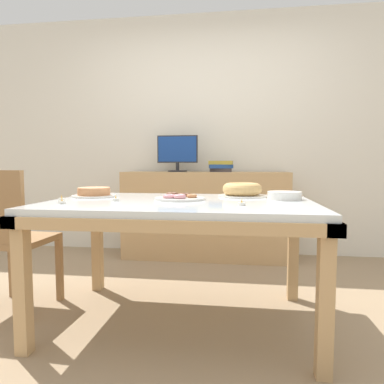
% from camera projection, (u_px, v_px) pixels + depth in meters
% --- Properties ---
extents(ground_plane, '(12.00, 12.00, 0.00)m').
position_uv_depth(ground_plane, '(181.00, 322.00, 2.12)').
color(ground_plane, '#997F60').
extents(wall_back, '(8.00, 0.10, 2.60)m').
position_uv_depth(wall_back, '(208.00, 135.00, 3.80)').
color(wall_back, silver).
rests_on(wall_back, ground).
extents(dining_table, '(1.60, 1.05, 0.76)m').
position_uv_depth(dining_table, '(181.00, 215.00, 2.07)').
color(dining_table, silver).
rests_on(dining_table, ground).
extents(chair, '(0.44, 0.44, 0.94)m').
position_uv_depth(chair, '(8.00, 235.00, 2.20)').
color(chair, olive).
rests_on(chair, ground).
extents(sideboard, '(1.69, 0.44, 0.90)m').
position_uv_depth(sideboard, '(205.00, 215.00, 3.57)').
color(sideboard, tan).
rests_on(sideboard, ground).
extents(computer_monitor, '(0.42, 0.20, 0.38)m').
position_uv_depth(computer_monitor, '(177.00, 154.00, 3.56)').
color(computer_monitor, '#262628').
rests_on(computer_monitor, sideboard).
extents(book_stack, '(0.26, 0.20, 0.11)m').
position_uv_depth(book_stack, '(221.00, 166.00, 3.51)').
color(book_stack, '#3F3838').
rests_on(book_stack, sideboard).
extents(cake_chocolate_round, '(0.29, 0.29, 0.06)m').
position_uv_depth(cake_chocolate_round, '(94.00, 193.00, 2.31)').
color(cake_chocolate_round, silver).
rests_on(cake_chocolate_round, dining_table).
extents(cake_golden_bundt, '(0.32, 0.32, 0.09)m').
position_uv_depth(cake_golden_bundt, '(242.00, 190.00, 2.31)').
color(cake_golden_bundt, silver).
rests_on(cake_golden_bundt, dining_table).
extents(pastry_platter, '(0.31, 0.31, 0.04)m').
position_uv_depth(pastry_platter, '(179.00, 198.00, 2.12)').
color(pastry_platter, silver).
rests_on(pastry_platter, dining_table).
extents(plate_stack, '(0.21, 0.21, 0.05)m').
position_uv_depth(plate_stack, '(285.00, 196.00, 2.13)').
color(plate_stack, silver).
rests_on(plate_stack, dining_table).
extents(tealight_right_edge, '(0.04, 0.04, 0.04)m').
position_uv_depth(tealight_right_edge, '(116.00, 199.00, 2.04)').
color(tealight_right_edge, silver).
rests_on(tealight_right_edge, dining_table).
extents(tealight_near_front, '(0.04, 0.04, 0.04)m').
position_uv_depth(tealight_near_front, '(242.00, 204.00, 1.81)').
color(tealight_near_front, silver).
rests_on(tealight_near_front, dining_table).
extents(tealight_centre, '(0.04, 0.04, 0.04)m').
position_uv_depth(tealight_centre, '(62.00, 202.00, 1.89)').
color(tealight_centre, silver).
rests_on(tealight_centre, dining_table).
extents(tealight_left_edge, '(0.04, 0.04, 0.04)m').
position_uv_depth(tealight_left_edge, '(62.00, 199.00, 2.05)').
color(tealight_left_edge, silver).
rests_on(tealight_left_edge, dining_table).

